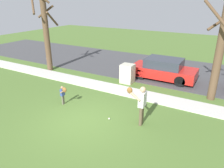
# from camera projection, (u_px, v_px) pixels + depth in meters

# --- Properties ---
(ground_plane) EXTENTS (48.00, 48.00, 0.00)m
(ground_plane) POSITION_uv_depth(u_px,v_px,m) (122.00, 92.00, 11.79)
(ground_plane) COLOR #4C6B2D
(sidewalk_strip) EXTENTS (36.00, 1.20, 0.06)m
(sidewalk_strip) POSITION_uv_depth(u_px,v_px,m) (122.00, 91.00, 11.86)
(sidewalk_strip) COLOR beige
(sidewalk_strip) RESTS_ON ground
(road_surface) EXTENTS (36.00, 6.80, 0.02)m
(road_surface) POSITION_uv_depth(u_px,v_px,m) (153.00, 68.00, 15.90)
(road_surface) COLOR #424244
(road_surface) RESTS_ON ground
(person_adult) EXTENTS (0.67, 0.64, 1.66)m
(person_adult) POSITION_uv_depth(u_px,v_px,m) (141.00, 102.00, 8.36)
(person_adult) COLOR brown
(person_adult) RESTS_ON ground
(person_child) EXTENTS (0.44, 0.37, 0.99)m
(person_child) POSITION_uv_depth(u_px,v_px,m) (63.00, 93.00, 10.09)
(person_child) COLOR #6B6656
(person_child) RESTS_ON ground
(baseball) EXTENTS (0.07, 0.07, 0.07)m
(baseball) POSITION_uv_depth(u_px,v_px,m) (109.00, 119.00, 9.05)
(baseball) COLOR white
(baseball) RESTS_ON ground
(utility_cabinet) EXTENTS (0.75, 0.69, 1.15)m
(utility_cabinet) POSITION_uv_depth(u_px,v_px,m) (127.00, 74.00, 12.87)
(utility_cabinet) COLOR beige
(utility_cabinet) RESTS_ON ground
(street_tree_near) EXTENTS (1.85, 1.88, 5.19)m
(street_tree_near) POSITION_uv_depth(u_px,v_px,m) (221.00, 46.00, 9.91)
(street_tree_near) COLOR brown
(street_tree_near) RESTS_ON ground
(street_tree_far) EXTENTS (1.85, 1.88, 5.47)m
(street_tree_far) POSITION_uv_depth(u_px,v_px,m) (46.00, 29.00, 14.35)
(street_tree_far) COLOR brown
(street_tree_far) RESTS_ON ground
(parked_hatchback_red) EXTENTS (4.00, 1.75, 1.33)m
(parked_hatchback_red) POSITION_uv_depth(u_px,v_px,m) (163.00, 69.00, 13.42)
(parked_hatchback_red) COLOR red
(parked_hatchback_red) RESTS_ON road_surface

